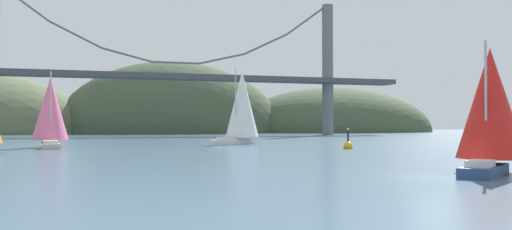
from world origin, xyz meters
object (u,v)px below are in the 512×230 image
Objects in this scene: sailboat_pink_spinnaker at (50,111)px; channel_buoy at (348,146)px; sailboat_red_spinnaker at (490,107)px; sailboat_white_mainsail at (242,106)px.

channel_buoy is at bearing -21.91° from sailboat_pink_spinnaker.
sailboat_pink_spinnaker is (-27.59, 42.13, 0.56)m from sailboat_red_spinnaker.
sailboat_white_mainsail is at bearing 114.16° from channel_buoy.
sailboat_red_spinnaker reaches higher than channel_buoy.
channel_buoy is at bearing -65.84° from sailboat_white_mainsail.
channel_buoy is at bearing 78.89° from sailboat_red_spinnaker.
sailboat_pink_spinnaker is (-25.34, -4.25, -0.98)m from sailboat_white_mainsail.
sailboat_white_mainsail is 19.97m from channel_buoy.
channel_buoy is (33.24, -13.37, -4.13)m from sailboat_pink_spinnaker.
sailboat_white_mainsail reaches higher than sailboat_pink_spinnaker.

